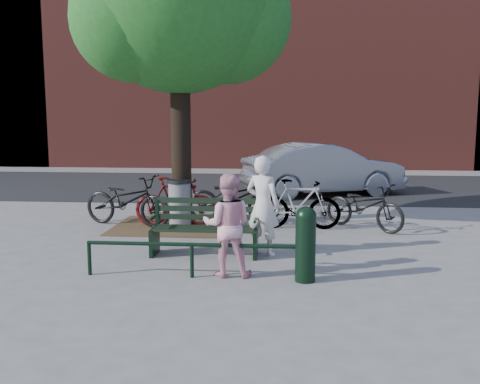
# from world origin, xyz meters

# --- Properties ---
(ground) EXTENTS (90.00, 90.00, 0.00)m
(ground) POSITION_xyz_m (0.00, 0.00, 0.00)
(ground) COLOR gray
(ground) RESTS_ON ground
(dirt_pit) EXTENTS (2.40, 2.00, 0.02)m
(dirt_pit) POSITION_xyz_m (-1.00, 2.20, 0.01)
(dirt_pit) COLOR brown
(dirt_pit) RESTS_ON ground
(road) EXTENTS (40.00, 7.00, 0.01)m
(road) POSITION_xyz_m (0.00, 8.50, 0.01)
(road) COLOR black
(road) RESTS_ON ground
(townhouse_row) EXTENTS (45.00, 4.00, 14.00)m
(townhouse_row) POSITION_xyz_m (0.17, 16.00, 6.25)
(townhouse_row) COLOR maroon
(townhouse_row) RESTS_ON ground
(park_bench) EXTENTS (1.74, 0.54, 0.97)m
(park_bench) POSITION_xyz_m (-0.00, 0.08, 0.48)
(park_bench) COLOR black
(park_bench) RESTS_ON ground
(guard_railing) EXTENTS (3.06, 0.06, 0.51)m
(guard_railing) POSITION_xyz_m (0.00, -1.20, 0.40)
(guard_railing) COLOR black
(guard_railing) RESTS_ON ground
(street_tree) EXTENTS (4.20, 3.80, 6.50)m
(street_tree) POSITION_xyz_m (-0.75, 2.20, 4.42)
(street_tree) COLOR black
(street_tree) RESTS_ON ground
(person_left) EXTENTS (0.71, 0.62, 1.65)m
(person_left) POSITION_xyz_m (0.95, 0.15, 0.82)
(person_left) COLOR silver
(person_left) RESTS_ON ground
(person_right) EXTENTS (0.74, 0.58, 1.48)m
(person_right) POSITION_xyz_m (0.49, -1.05, 0.74)
(person_right) COLOR pink
(person_right) RESTS_ON ground
(bollard) EXTENTS (0.28, 0.28, 1.06)m
(bollard) POSITION_xyz_m (1.60, -1.23, 0.57)
(bollard) COLOR black
(bollard) RESTS_ON ground
(litter_bin) EXTENTS (0.49, 0.49, 1.01)m
(litter_bin) POSITION_xyz_m (-0.81, 2.00, 0.51)
(litter_bin) COLOR gray
(litter_bin) RESTS_ON ground
(bicycle_a) EXTENTS (2.15, 1.31, 1.07)m
(bicycle_a) POSITION_xyz_m (-1.95, 2.21, 0.53)
(bicycle_a) COLOR black
(bicycle_a) RESTS_ON ground
(bicycle_b) EXTENTS (1.73, 0.51, 1.04)m
(bicycle_b) POSITION_xyz_m (-0.92, 2.20, 0.52)
(bicycle_b) COLOR #5E0D0E
(bicycle_b) RESTS_ON ground
(bicycle_c) EXTENTS (2.13, 1.10, 1.06)m
(bicycle_c) POSITION_xyz_m (0.21, 2.71, 0.53)
(bicycle_c) COLOR black
(bicycle_c) RESTS_ON ground
(bicycle_d) EXTENTS (1.70, 0.53, 1.01)m
(bicycle_d) POSITION_xyz_m (1.59, 2.20, 0.51)
(bicycle_d) COLOR gray
(bicycle_d) RESTS_ON ground
(bicycle_e) EXTENTS (1.77, 1.64, 0.94)m
(bicycle_e) POSITION_xyz_m (2.91, 2.30, 0.47)
(bicycle_e) COLOR black
(bicycle_e) RESTS_ON ground
(parked_car) EXTENTS (4.81, 3.08, 1.50)m
(parked_car) POSITION_xyz_m (2.39, 6.84, 0.75)
(parked_car) COLOR gray
(parked_car) RESTS_ON ground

